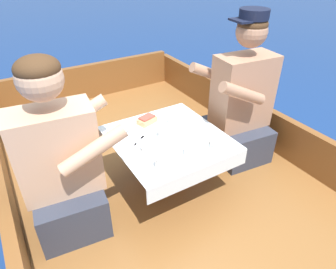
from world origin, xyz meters
The scene contains 24 objects.
ground_plane centered at (0.00, 0.00, 0.00)m, with size 60.00×60.00×0.00m, color navy.
boat_deck centered at (0.00, 0.00, 0.17)m, with size 1.94×3.26×0.34m, color brown.
gunwale_port centered at (-0.94, 0.00, 0.49)m, with size 0.06×3.26×0.31m, color brown.
gunwale_starboard centered at (0.94, 0.00, 0.49)m, with size 0.06×3.26×0.31m, color brown.
bow_coaming centered at (0.00, 1.60, 0.52)m, with size 1.82×0.06×0.35m, color brown.
cockpit_table centered at (0.00, 0.00, 0.68)m, with size 0.66×0.68×0.39m.
person_port centered at (-0.63, 0.03, 0.74)m, with size 0.55×0.49×0.99m.
person_starboard centered at (0.63, 0.04, 0.76)m, with size 0.55×0.49×1.06m.
plate_sandwich centered at (-0.04, 0.20, 0.73)m, with size 0.20×0.20×0.01m.
plate_bread centered at (0.16, -0.10, 0.73)m, with size 0.16×0.16×0.01m.
sandwich centered at (-0.04, 0.20, 0.76)m, with size 0.14×0.11×0.05m.
bowl_port_near centered at (-0.15, -0.08, 0.75)m, with size 0.13×0.13×0.04m.
bowl_starboard_near centered at (0.14, 0.11, 0.75)m, with size 0.13×0.13×0.04m.
bowl_center_far centered at (0.04, -0.23, 0.75)m, with size 0.12×0.12×0.04m.
bowl_port_far centered at (0.20, -0.26, 0.75)m, with size 0.13×0.13×0.04m.
coffee_cup_port centered at (-0.24, 0.17, 0.76)m, with size 0.09×0.06×0.06m.
coffee_cup_starboard centered at (-0.01, 0.02, 0.76)m, with size 0.10×0.08×0.06m.
coffee_cup_center centered at (-0.18, -0.24, 0.76)m, with size 0.10×0.07×0.07m.
utensil_spoon_center centered at (-0.22, 0.30, 0.73)m, with size 0.16×0.09×0.01m.
utensil_fork_starboard centered at (-0.18, 0.04, 0.73)m, with size 0.15×0.11×0.00m.
utensil_knife_starboard centered at (0.00, -0.15, 0.73)m, with size 0.12×0.14×0.00m.
utensil_knife_port centered at (-0.23, -0.04, 0.73)m, with size 0.08×0.16×0.00m.
utensil_fork_port centered at (0.22, 0.18, 0.73)m, with size 0.17×0.05×0.00m.
utensil_spoon_starboard centered at (-0.07, -0.06, 0.73)m, with size 0.14×0.12×0.01m.
Camera 1 is at (-0.79, -1.31, 1.72)m, focal length 32.00 mm.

